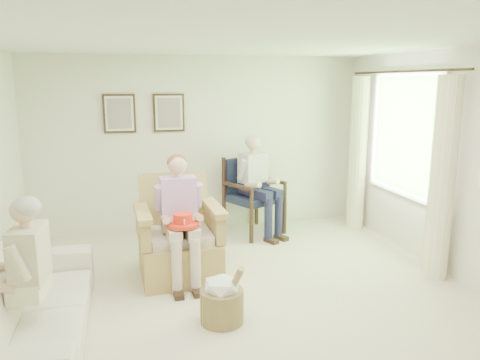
{
  "coord_description": "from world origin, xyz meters",
  "views": [
    {
      "loc": [
        -1.12,
        -4.2,
        2.22
      ],
      "look_at": [
        0.24,
        1.2,
        1.05
      ],
      "focal_mm": 35.0,
      "sensor_mm": 36.0,
      "label": 1
    }
  ],
  "objects_px": {
    "wood_armchair": "(252,192)",
    "person_dark": "(256,178)",
    "sofa": "(33,305)",
    "person_wicker": "(180,209)",
    "person_sofa": "(24,267)",
    "red_hat": "(183,222)",
    "wicker_armchair": "(179,245)",
    "hatbox": "(222,299)"
  },
  "relations": [
    {
      "from": "person_dark",
      "to": "person_sofa",
      "type": "distance_m",
      "value": 3.66
    },
    {
      "from": "wood_armchair",
      "to": "person_dark",
      "type": "xyz_separation_m",
      "value": [
        0.0,
        -0.18,
        0.25
      ]
    },
    {
      "from": "person_wicker",
      "to": "person_sofa",
      "type": "bearing_deg",
      "value": -142.97
    },
    {
      "from": "hatbox",
      "to": "wood_armchair",
      "type": "bearing_deg",
      "value": 68.53
    },
    {
      "from": "wood_armchair",
      "to": "person_dark",
      "type": "height_order",
      "value": "person_dark"
    },
    {
      "from": "sofa",
      "to": "person_sofa",
      "type": "distance_m",
      "value": 0.46
    },
    {
      "from": "person_dark",
      "to": "person_wicker",
      "type": "bearing_deg",
      "value": -159.4
    },
    {
      "from": "person_wicker",
      "to": "hatbox",
      "type": "distance_m",
      "value": 1.23
    },
    {
      "from": "wood_armchair",
      "to": "sofa",
      "type": "height_order",
      "value": "wood_armchair"
    },
    {
      "from": "person_wicker",
      "to": "person_dark",
      "type": "relative_size",
      "value": 0.98
    },
    {
      "from": "wood_armchair",
      "to": "sofa",
      "type": "bearing_deg",
      "value": -163.43
    },
    {
      "from": "person_wicker",
      "to": "hatbox",
      "type": "bearing_deg",
      "value": -78.06
    },
    {
      "from": "red_hat",
      "to": "person_wicker",
      "type": "bearing_deg",
      "value": 92.55
    },
    {
      "from": "wicker_armchair",
      "to": "sofa",
      "type": "height_order",
      "value": "wicker_armchair"
    },
    {
      "from": "wood_armchair",
      "to": "person_wicker",
      "type": "distance_m",
      "value": 2.01
    },
    {
      "from": "wood_armchair",
      "to": "sofa",
      "type": "relative_size",
      "value": 0.49
    },
    {
      "from": "sofa",
      "to": "person_dark",
      "type": "distance_m",
      "value": 3.57
    },
    {
      "from": "sofa",
      "to": "wood_armchair",
      "type": "bearing_deg",
      "value": -47.05
    },
    {
      "from": "person_wicker",
      "to": "red_hat",
      "type": "bearing_deg",
      "value": -89.42
    },
    {
      "from": "person_sofa",
      "to": "red_hat",
      "type": "bearing_deg",
      "value": 129.45
    },
    {
      "from": "person_dark",
      "to": "person_sofa",
      "type": "relative_size",
      "value": 1.1
    },
    {
      "from": "person_wicker",
      "to": "person_sofa",
      "type": "xyz_separation_m",
      "value": [
        -1.4,
        -1.13,
        -0.09
      ]
    },
    {
      "from": "wood_armchair",
      "to": "sofa",
      "type": "xyz_separation_m",
      "value": [
        -2.67,
        -2.49,
        -0.28
      ]
    },
    {
      "from": "sofa",
      "to": "red_hat",
      "type": "distance_m",
      "value": 1.65
    },
    {
      "from": "red_hat",
      "to": "wood_armchair",
      "type": "bearing_deg",
      "value": 54.11
    },
    {
      "from": "person_wicker",
      "to": "person_sofa",
      "type": "height_order",
      "value": "person_wicker"
    },
    {
      "from": "wicker_armchair",
      "to": "red_hat",
      "type": "distance_m",
      "value": 0.52
    },
    {
      "from": "wicker_armchair",
      "to": "hatbox",
      "type": "bearing_deg",
      "value": -79.8
    },
    {
      "from": "wicker_armchair",
      "to": "red_hat",
      "type": "xyz_separation_m",
      "value": [
        0.01,
        -0.35,
        0.39
      ]
    },
    {
      "from": "person_wicker",
      "to": "person_dark",
      "type": "height_order",
      "value": "person_dark"
    },
    {
      "from": "person_wicker",
      "to": "person_sofa",
      "type": "relative_size",
      "value": 1.08
    },
    {
      "from": "sofa",
      "to": "hatbox",
      "type": "xyz_separation_m",
      "value": [
        1.66,
        -0.09,
        -0.1
      ]
    },
    {
      "from": "red_hat",
      "to": "person_sofa",
      "type": "bearing_deg",
      "value": -146.48
    },
    {
      "from": "wicker_armchair",
      "to": "red_hat",
      "type": "relative_size",
      "value": 3.43
    },
    {
      "from": "wicker_armchair",
      "to": "hatbox",
      "type": "xyz_separation_m",
      "value": [
        0.26,
        -1.19,
        -0.14
      ]
    },
    {
      "from": "sofa",
      "to": "person_dark",
      "type": "bearing_deg",
      "value": -49.22
    },
    {
      "from": "red_hat",
      "to": "hatbox",
      "type": "xyz_separation_m",
      "value": [
        0.25,
        -0.84,
        -0.52
      ]
    },
    {
      "from": "wood_armchair",
      "to": "person_wicker",
      "type": "height_order",
      "value": "person_wicker"
    },
    {
      "from": "person_dark",
      "to": "wood_armchair",
      "type": "bearing_deg",
      "value": 63.63
    },
    {
      "from": "person_sofa",
      "to": "red_hat",
      "type": "height_order",
      "value": "person_sofa"
    },
    {
      "from": "wicker_armchair",
      "to": "person_dark",
      "type": "bearing_deg",
      "value": 41.58
    },
    {
      "from": "sofa",
      "to": "person_dark",
      "type": "height_order",
      "value": "person_dark"
    }
  ]
}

